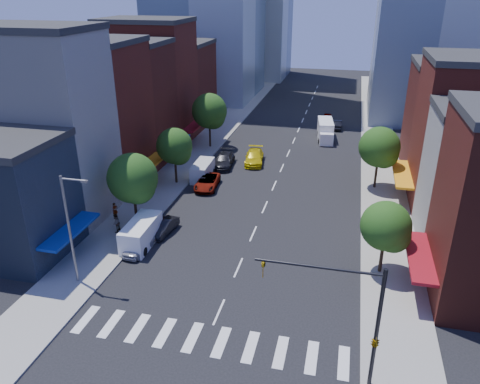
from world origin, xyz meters
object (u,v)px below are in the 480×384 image
(cargo_van_near, at_px, (141,234))
(box_truck, at_px, (325,131))
(parked_car_third, at_px, (207,182))
(parked_car_second, at_px, (164,227))
(taxi, at_px, (254,157))
(parked_car_rear, at_px, (224,160))
(pedestrian_far, at_px, (116,223))
(traffic_car_oncoming, at_px, (337,124))
(traffic_car_far, at_px, (327,117))
(pedestrian_near, at_px, (115,210))
(parked_car_front, at_px, (139,245))
(cargo_van_far, at_px, (202,171))

(cargo_van_near, height_order, box_truck, box_truck)
(parked_car_third, bearing_deg, parked_car_second, -99.13)
(parked_car_third, distance_m, cargo_van_near, 14.12)
(cargo_van_near, distance_m, taxi, 24.04)
(parked_car_rear, height_order, pedestrian_far, pedestrian_far)
(cargo_van_near, height_order, pedestrian_far, cargo_van_near)
(traffic_car_oncoming, relative_size, traffic_car_far, 1.10)
(box_truck, bearing_deg, parked_car_second, -118.28)
(parked_car_rear, relative_size, traffic_car_far, 1.41)
(parked_car_third, height_order, taxi, taxi)
(taxi, bearing_deg, parked_car_second, -109.73)
(traffic_car_oncoming, bearing_deg, pedestrian_near, 61.44)
(taxi, bearing_deg, cargo_van_near, -111.23)
(parked_car_rear, relative_size, pedestrian_far, 3.10)
(parked_car_front, relative_size, parked_car_third, 0.76)
(parked_car_second, height_order, box_truck, box_truck)
(parked_car_rear, distance_m, traffic_car_far, 28.28)
(pedestrian_near, bearing_deg, cargo_van_far, 9.96)
(taxi, relative_size, box_truck, 0.78)
(parked_car_rear, height_order, cargo_van_near, cargo_van_near)
(parked_car_second, height_order, traffic_car_far, traffic_car_far)
(pedestrian_near, bearing_deg, cargo_van_near, -98.64)
(parked_car_front, relative_size, cargo_van_far, 0.81)
(parked_car_second, height_order, pedestrian_far, pedestrian_far)
(box_truck, bearing_deg, pedestrian_near, -127.81)
(traffic_car_far, height_order, pedestrian_near, pedestrian_near)
(parked_car_rear, bearing_deg, parked_car_second, -97.60)
(parked_car_front, bearing_deg, cargo_van_near, 108.21)
(cargo_van_far, height_order, pedestrian_near, cargo_van_far)
(cargo_van_near, distance_m, pedestrian_far, 3.57)
(cargo_van_far, relative_size, box_truck, 0.67)
(cargo_van_near, height_order, pedestrian_near, cargo_van_near)
(traffic_car_oncoming, bearing_deg, taxi, 62.02)
(parked_car_third, xyz_separation_m, cargo_van_near, (-2.00, -13.97, 0.41))
(parked_car_third, xyz_separation_m, cargo_van_far, (-1.42, 2.59, 0.29))
(pedestrian_near, bearing_deg, taxi, 4.82)
(box_truck, bearing_deg, pedestrian_far, -123.85)
(cargo_van_near, bearing_deg, parked_car_third, 80.31)
(parked_car_front, bearing_deg, traffic_car_far, 78.66)
(taxi, relative_size, traffic_car_far, 1.41)
(cargo_van_far, distance_m, box_truck, 23.75)
(parked_car_rear, relative_size, traffic_car_oncoming, 1.29)
(parked_car_third, relative_size, taxi, 0.91)
(traffic_car_far, bearing_deg, taxi, 70.83)
(traffic_car_oncoming, xyz_separation_m, box_truck, (-1.48, -6.47, 0.62))
(parked_car_rear, xyz_separation_m, taxi, (3.62, 1.99, 0.00))
(box_truck, bearing_deg, cargo_van_far, -131.88)
(cargo_van_far, bearing_deg, traffic_car_oncoming, 58.29)
(parked_car_third, distance_m, pedestrian_near, 11.83)
(taxi, bearing_deg, box_truck, 48.86)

